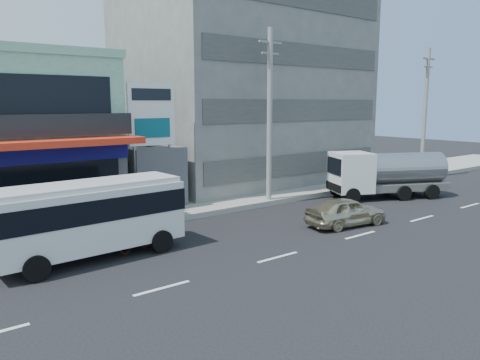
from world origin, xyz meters
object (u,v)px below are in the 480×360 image
at_px(minibus, 91,213).
at_px(motorcycle_rider, 135,235).
at_px(tanker_truck, 384,173).
at_px(satellite_dish, 145,145).
at_px(sedan, 346,211).
at_px(utility_pole_far, 425,112).
at_px(concrete_building, 243,88).
at_px(billboard, 152,122).
at_px(utility_pole_near, 270,116).

distance_m(minibus, motorcycle_rider, 2.00).
bearing_deg(tanker_truck, satellite_dish, 153.23).
bearing_deg(sedan, utility_pole_far, -61.14).
distance_m(satellite_dish, utility_pole_far, 22.35).
bearing_deg(utility_pole_far, concrete_building, 147.65).
height_order(billboard, tanker_truck, billboard).
xyz_separation_m(concrete_building, utility_pole_near, (-4.00, -7.60, -1.85)).
distance_m(billboard, sedan, 10.80).
xyz_separation_m(billboard, minibus, (-5.17, -4.92, -3.18)).
bearing_deg(concrete_building, motorcycle_rider, -142.10).
relative_size(sedan, tanker_truck, 0.55).
bearing_deg(minibus, billboard, 43.59).
bearing_deg(tanker_truck, minibus, -179.44).
xyz_separation_m(satellite_dish, sedan, (5.78, -9.50, -2.87)).
bearing_deg(billboard, concrete_building, 28.92).
distance_m(tanker_truck, motorcycle_rider, 16.98).
bearing_deg(satellite_dish, tanker_truck, -26.77).
bearing_deg(billboard, minibus, -136.41).
bearing_deg(utility_pole_far, motorcycle_rider, -172.77).
distance_m(concrete_building, minibus, 19.70).
xyz_separation_m(tanker_truck, motorcycle_rider, (-16.96, -0.36, -0.88)).
xyz_separation_m(billboard, utility_pole_far, (22.50, -1.80, 0.22)).
distance_m(utility_pole_far, tanker_truck, 10.17).
distance_m(satellite_dish, utility_pole_near, 7.17).
distance_m(utility_pole_far, sedan, 17.82).
relative_size(concrete_building, billboard, 2.32).
bearing_deg(tanker_truck, motorcycle_rider, -178.78).
height_order(satellite_dish, billboard, billboard).
xyz_separation_m(concrete_building, satellite_dish, (-10.00, -4.00, -3.42)).
height_order(utility_pole_far, motorcycle_rider, utility_pole_far).
bearing_deg(concrete_building, minibus, -145.62).
bearing_deg(utility_pole_far, tanker_truck, -162.01).
xyz_separation_m(utility_pole_near, utility_pole_far, (16.00, 0.00, 0.00)).
distance_m(minibus, tanker_truck, 18.63).
relative_size(billboard, utility_pole_near, 0.69).
distance_m(satellite_dish, billboard, 2.31).
distance_m(billboard, minibus, 7.81).
height_order(satellite_dish, motorcycle_rider, satellite_dish).
distance_m(utility_pole_near, minibus, 12.55).
bearing_deg(satellite_dish, sedan, -58.67).
height_order(billboard, utility_pole_far, utility_pole_far).
bearing_deg(utility_pole_near, satellite_dish, 149.04).
xyz_separation_m(billboard, motorcycle_rider, (-3.50, -5.10, -4.26)).
bearing_deg(utility_pole_far, billboard, 175.43).
relative_size(billboard, tanker_truck, 0.91).
relative_size(utility_pole_far, minibus, 1.41).
bearing_deg(minibus, motorcycle_rider, -6.11).
height_order(utility_pole_near, motorcycle_rider, utility_pole_near).
height_order(concrete_building, satellite_dish, concrete_building).
height_order(concrete_building, tanker_truck, concrete_building).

